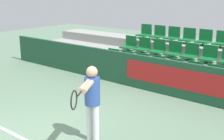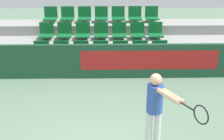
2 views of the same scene
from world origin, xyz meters
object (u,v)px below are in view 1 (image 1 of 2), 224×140
at_px(stadium_chair_3, 157,67).
at_px(tennis_player, 91,97).
at_px(stadium_chair_6, 214,77).
at_px(stadium_chair_9, 158,49).
at_px(stadium_chair_0, 112,58).
at_px(stadium_chair_17, 188,37).
at_px(stadium_chair_14, 145,33).
at_px(stadium_chair_4, 174,70).
at_px(stadium_chair_7, 129,45).
at_px(stadium_chair_15, 158,34).
at_px(stadium_chair_19, 222,41).
at_px(stadium_chair_8, 143,47).
at_px(stadium_chair_10, 173,51).
at_px(stadium_chair_16, 173,36).
at_px(stadium_chair_5, 193,73).
at_px(stadium_chair_1, 126,61).
at_px(stadium_chair_2, 141,64).
at_px(stadium_chair_18, 204,39).
at_px(stadium_chair_11, 190,53).

distance_m(stadium_chair_3, tennis_player, 4.44).
bearing_deg(stadium_chair_6, stadium_chair_9, 157.34).
relative_size(stadium_chair_0, stadium_chair_17, 1.00).
xyz_separation_m(stadium_chair_14, tennis_player, (3.01, -6.39, -0.30)).
height_order(stadium_chair_4, stadium_chair_9, stadium_chair_9).
distance_m(stadium_chair_0, tennis_player, 5.25).
bearing_deg(stadium_chair_7, stadium_chair_3, -29.11).
xyz_separation_m(stadium_chair_9, stadium_chair_15, (-0.63, 1.05, 0.35)).
bearing_deg(stadium_chair_19, stadium_chair_7, -161.53).
relative_size(stadium_chair_0, stadium_chair_15, 1.00).
distance_m(stadium_chair_8, stadium_chair_17, 1.68).
bearing_deg(stadium_chair_6, stadium_chair_3, 180.00).
bearing_deg(stadium_chair_10, stadium_chair_16, 120.91).
bearing_deg(stadium_chair_16, stadium_chair_6, -39.87).
height_order(stadium_chair_0, stadium_chair_4, same).
xyz_separation_m(stadium_chair_5, stadium_chair_6, (0.63, 0.00, 0.00)).
bearing_deg(stadium_chair_4, tennis_player, -83.45).
xyz_separation_m(stadium_chair_5, stadium_chair_7, (-3.15, 1.05, 0.35)).
xyz_separation_m(stadium_chair_3, stadium_chair_19, (1.26, 2.11, 0.70)).
bearing_deg(stadium_chair_0, stadium_chair_6, 0.00).
height_order(stadium_chair_1, stadium_chair_2, same).
xyz_separation_m(stadium_chair_5, stadium_chair_19, (0.00, 2.11, 0.70)).
distance_m(stadium_chair_2, stadium_chair_9, 1.11).
distance_m(stadium_chair_7, stadium_chair_15, 1.28).
height_order(stadium_chair_0, tennis_player, tennis_player).
bearing_deg(stadium_chair_6, stadium_chair_16, 140.13).
distance_m(stadium_chair_2, stadium_chair_19, 2.92).
xyz_separation_m(stadium_chair_8, stadium_chair_18, (1.89, 1.05, 0.35)).
relative_size(stadium_chair_0, stadium_chair_14, 1.00).
height_order(stadium_chair_7, stadium_chair_19, stadium_chair_19).
distance_m(stadium_chair_0, stadium_chair_7, 1.11).
height_order(stadium_chair_2, stadium_chair_4, same).
relative_size(stadium_chair_11, stadium_chair_17, 1.00).
distance_m(stadium_chair_3, stadium_chair_19, 2.55).
bearing_deg(stadium_chair_19, stadium_chair_4, -106.67).
distance_m(stadium_chair_2, tennis_player, 4.64).
relative_size(stadium_chair_0, stadium_chair_3, 1.00).
relative_size(stadium_chair_7, tennis_player, 0.35).
bearing_deg(stadium_chair_3, stadium_chair_1, 180.00).
xyz_separation_m(stadium_chair_10, stadium_chair_15, (-1.26, 1.05, 0.35)).
bearing_deg(stadium_chair_15, stadium_chair_6, -33.75).
distance_m(stadium_chair_2, stadium_chair_11, 1.68).
bearing_deg(stadium_chair_8, stadium_chair_11, 0.00).
xyz_separation_m(stadium_chair_4, stadium_chair_18, (0.00, 2.11, 0.70)).
bearing_deg(stadium_chair_15, tennis_player, -69.53).
xyz_separation_m(stadium_chair_10, tennis_player, (1.12, -5.33, 0.05)).
bearing_deg(stadium_chair_5, stadium_chair_10, 140.13).
bearing_deg(stadium_chair_6, stadium_chair_14, 150.89).
height_order(stadium_chair_1, stadium_chair_19, stadium_chair_19).
xyz_separation_m(stadium_chair_16, stadium_chair_18, (1.26, 0.00, 0.00)).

